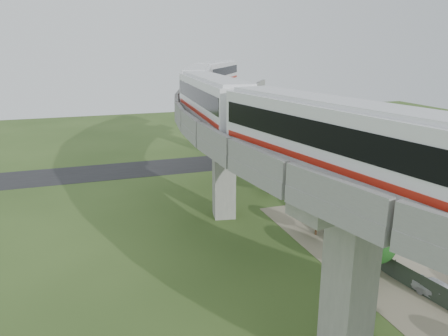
# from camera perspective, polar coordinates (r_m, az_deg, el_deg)

# --- Properties ---
(ground) EXTENTS (160.00, 160.00, 0.00)m
(ground) POSITION_cam_1_polar(r_m,az_deg,el_deg) (34.39, 4.19, -12.61)
(ground) COLOR #334C1E
(ground) RESTS_ON ground
(dirt_lot) EXTENTS (18.00, 26.00, 0.04)m
(dirt_lot) POSITION_cam_1_polar(r_m,az_deg,el_deg) (40.07, 24.47, -9.75)
(dirt_lot) COLOR gray
(dirt_lot) RESTS_ON ground
(asphalt_road) EXTENTS (60.00, 8.00, 0.03)m
(asphalt_road) POSITION_cam_1_polar(r_m,az_deg,el_deg) (61.24, -6.68, 0.25)
(asphalt_road) COLOR #232326
(asphalt_road) RESTS_ON ground
(viaduct) EXTENTS (19.58, 73.98, 11.40)m
(viaduct) POSITION_cam_1_polar(r_m,az_deg,el_deg) (32.79, 10.72, 2.68)
(viaduct) COLOR #99968E
(viaduct) RESTS_ON ground
(metro_train) EXTENTS (16.71, 60.30, 3.64)m
(metro_train) POSITION_cam_1_polar(r_m,az_deg,el_deg) (40.89, 0.41, 10.15)
(metro_train) COLOR silver
(metro_train) RESTS_ON ground
(fence) EXTENTS (3.87, 38.73, 1.50)m
(fence) POSITION_cam_1_polar(r_m,az_deg,el_deg) (38.56, 17.87, -8.86)
(fence) COLOR #2D382D
(fence) RESTS_ON ground
(tree_0) EXTENTS (2.68, 2.68, 3.74)m
(tree_0) POSITION_cam_1_polar(r_m,az_deg,el_deg) (58.51, 5.53, 2.16)
(tree_0) COLOR #382314
(tree_0) RESTS_ON ground
(tree_1) EXTENTS (2.42, 2.42, 3.04)m
(tree_1) POSITION_cam_1_polar(r_m,az_deg,el_deg) (49.44, 5.89, -1.12)
(tree_1) COLOR #382314
(tree_1) RESTS_ON ground
(tree_2) EXTENTS (2.44, 2.44, 3.13)m
(tree_2) POSITION_cam_1_polar(r_m,az_deg,el_deg) (39.40, 12.05, -5.76)
(tree_2) COLOR #382314
(tree_2) RESTS_ON ground
(tree_3) EXTENTS (3.17, 3.17, 3.89)m
(tree_3) POSITION_cam_1_polar(r_m,az_deg,el_deg) (33.52, 18.98, -9.44)
(tree_3) COLOR #382314
(tree_3) RESTS_ON ground
(car_white) EXTENTS (2.15, 3.81, 1.22)m
(car_white) POSITION_cam_1_polar(r_m,az_deg,el_deg) (33.25, 26.35, -14.15)
(car_white) COLOR silver
(car_white) RESTS_ON dirt_lot
(car_dark) EXTENTS (4.62, 1.89, 1.34)m
(car_dark) POSITION_cam_1_polar(r_m,az_deg,el_deg) (40.53, 19.19, -7.81)
(car_dark) COLOR black
(car_dark) RESTS_ON dirt_lot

